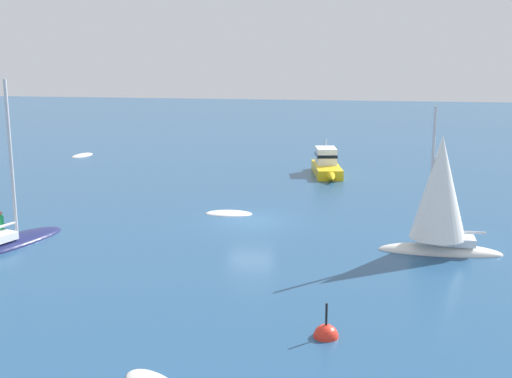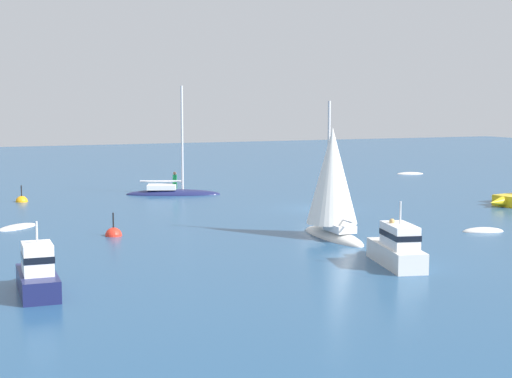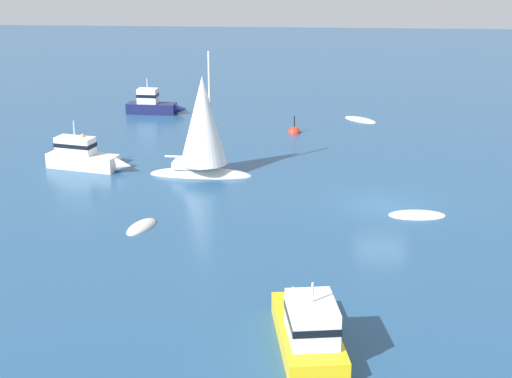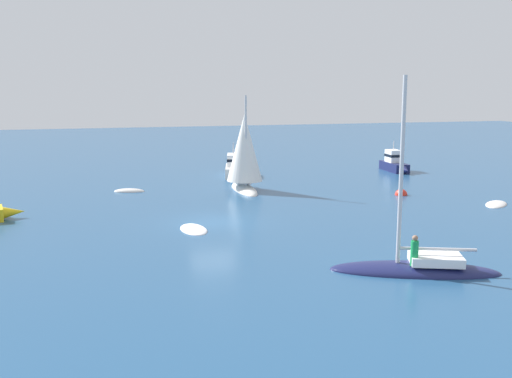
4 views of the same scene
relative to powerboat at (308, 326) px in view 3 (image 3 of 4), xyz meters
name	(u,v)px [view 3 (image 3 of 4)]	position (x,y,z in m)	size (l,w,h in m)	color
ground_plane	(383,205)	(-14.19, 3.61, -0.74)	(160.00, 160.00, 0.00)	navy
powerboat	(308,326)	(0.00, 0.00, 0.00)	(6.34, 2.63, 2.60)	yellow
skiff	(417,215)	(-12.84, 5.13, -0.74)	(1.53, 2.84, 0.33)	white
dinghy	(360,120)	(-33.07, 3.52, -0.74)	(2.90, 2.90, 0.33)	silver
yacht_1	(202,131)	(-18.55, -6.10, 1.85)	(2.68, 5.85, 7.41)	silver
cabin_cruiser	(84,156)	(-19.37, -13.15, 0.02)	(2.30, 5.31, 2.80)	silver
powerboat_1	(153,104)	(-34.13, -12.17, -0.03)	(1.49, 4.63, 2.70)	#191E4C
skiff_1	(142,227)	(-10.27, -7.80, -0.74)	(2.43, 1.55, 0.48)	silver
mooring_buoy	(294,133)	(-28.79, -1.24, -0.73)	(0.88, 0.88, 1.65)	red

